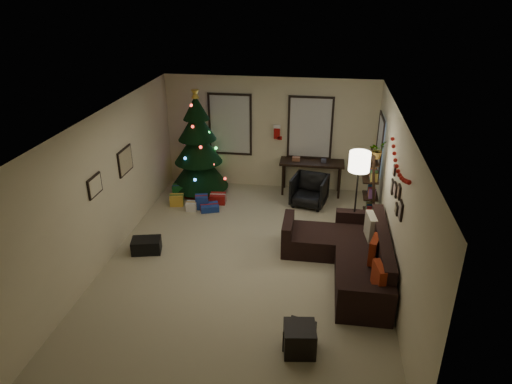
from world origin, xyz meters
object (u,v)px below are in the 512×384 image
Objects in this scene: desk_chair at (309,190)px; christmas_tree at (198,150)px; sofa at (350,256)px; desk at (312,165)px; bookshelf at (372,191)px.

christmas_tree is at bearing -175.94° from desk_chair.
sofa is 3.29m from desk.
christmas_tree reaches higher than sofa.
sofa is 3.78× the size of desk_chair.
sofa is at bearing -105.08° from bookshelf.
bookshelf is at bearing -17.23° from christmas_tree.
christmas_tree reaches higher than bookshelf.
desk is at bearing 101.15° from desk_chair.
sofa is at bearing -39.81° from christmas_tree.
bookshelf is (1.26, -1.48, 0.09)m from desk.
bookshelf reaches higher than desk.
christmas_tree is 0.96× the size of sofa.
bookshelf is at bearing -49.62° from desk.
desk_chair is at bearing 146.91° from bookshelf.
sofa is 1.61× the size of bookshelf.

